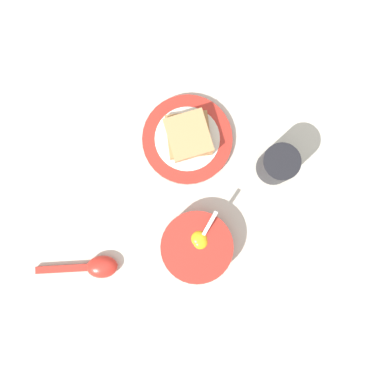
% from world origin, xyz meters
% --- Properties ---
extents(ground_plane, '(3.00, 3.00, 0.00)m').
position_xyz_m(ground_plane, '(0.00, 0.00, 0.00)').
color(ground_plane, beige).
extents(egg_bowl, '(0.14, 0.15, 0.08)m').
position_xyz_m(egg_bowl, '(-0.15, 0.05, 0.03)').
color(egg_bowl, red).
rests_on(egg_bowl, ground_plane).
extents(toast_plate, '(0.18, 0.18, 0.01)m').
position_xyz_m(toast_plate, '(0.02, -0.09, 0.01)').
color(toast_plate, red).
rests_on(toast_plate, ground_plane).
extents(toast_sandwich, '(0.12, 0.12, 0.03)m').
position_xyz_m(toast_sandwich, '(0.02, -0.09, 0.03)').
color(toast_sandwich, tan).
rests_on(toast_sandwich, toast_plate).
extents(soup_spoon, '(0.13, 0.14, 0.03)m').
position_xyz_m(soup_spoon, '(-0.03, 0.22, 0.01)').
color(soup_spoon, red).
rests_on(soup_spoon, ground_plane).
extents(drinking_cup, '(0.07, 0.07, 0.09)m').
position_xyz_m(drinking_cup, '(-0.14, -0.17, 0.05)').
color(drinking_cup, black).
rests_on(drinking_cup, ground_plane).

